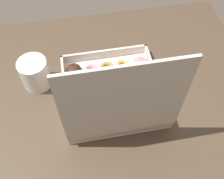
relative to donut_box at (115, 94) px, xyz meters
name	(u,v)px	position (x,y,z in m)	size (l,w,h in m)	color
ground_plane	(105,168)	(0.04, -0.05, -0.79)	(8.00, 8.00, 0.00)	#564C44
dining_table	(101,111)	(0.04, -0.05, -0.17)	(1.09, 0.80, 0.73)	#4C3D2D
donut_box	(115,94)	(0.00, 0.00, 0.00)	(0.31, 0.32, 0.32)	white
coffee_mug	(35,73)	(0.24, -0.13, -0.01)	(0.09, 0.09, 0.10)	white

